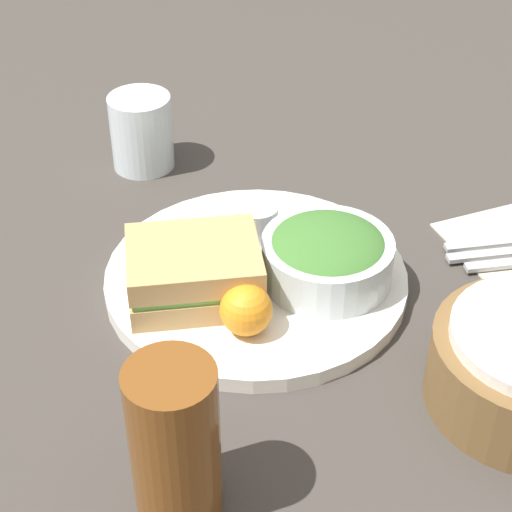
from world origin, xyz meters
name	(u,v)px	position (x,y,z in m)	size (l,w,h in m)	color
ground_plane	(256,284)	(0.00, 0.00, 0.00)	(4.00, 4.00, 0.00)	#3D3833
plate	(256,278)	(0.00, 0.00, 0.01)	(0.30, 0.30, 0.02)	white
sandwich	(194,272)	(0.07, 0.01, 0.04)	(0.14, 0.12, 0.06)	tan
salad_bowl	(327,255)	(-0.06, 0.03, 0.04)	(0.13, 0.13, 0.06)	silver
dressing_cup	(257,220)	(-0.02, -0.06, 0.03)	(0.04, 0.04, 0.04)	#B7B7BC
orange_wedge	(246,310)	(0.04, 0.08, 0.04)	(0.05, 0.05, 0.05)	orange
drink_glass	(175,442)	(0.15, 0.22, 0.07)	(0.07, 0.07, 0.14)	brown
water_glass	(142,132)	(0.04, -0.27, 0.05)	(0.07, 0.07, 0.09)	silver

